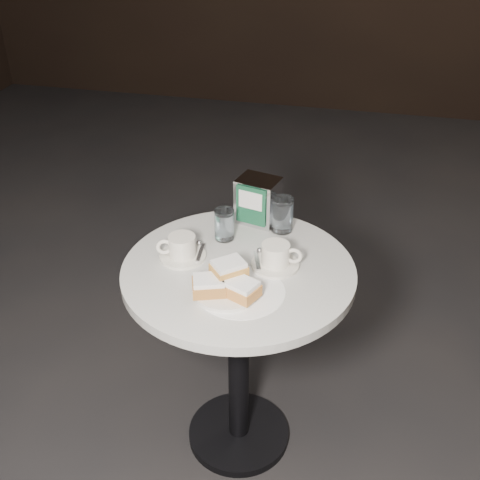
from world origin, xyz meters
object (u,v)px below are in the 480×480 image
Objects in this scene: beignet_plate at (226,285)px; water_glass_left at (224,225)px; coffee_cup_right at (276,257)px; cafe_table at (239,319)px; napkin_dispenser at (258,200)px; coffee_cup_left at (182,248)px; water_glass_right at (282,215)px.

beignet_plate is 0.30m from water_glass_left.
coffee_cup_right is 1.53× the size of water_glass_left.
water_glass_left is at bearing 118.23° from cafe_table.
cafe_table is at bearing -61.77° from water_glass_left.
coffee_cup_right is 1.02× the size of napkin_dispenser.
cafe_table is 4.77× the size of coffee_cup_right.
napkin_dispenser reaches higher than coffee_cup_right.
napkin_dispenser is at bearing 90.01° from cafe_table.
beignet_plate is 1.29× the size of coffee_cup_right.
coffee_cup_right is (0.11, 0.03, 0.23)m from cafe_table.
coffee_cup_left is 0.33m from napkin_dispenser.
beignet_plate is (-0.00, -0.13, 0.23)m from cafe_table.
coffee_cup_right is at bearing 56.55° from beignet_plate.
coffee_cup_left is (-0.18, 0.15, -0.00)m from beignet_plate.
napkin_dispenser is (0.00, 0.42, 0.04)m from beignet_plate.
coffee_cup_right is 0.28m from napkin_dispenser.
coffee_cup_right is 1.36× the size of water_glass_right.
cafe_table is 0.30m from water_glass_left.
coffee_cup_left is 0.35m from water_glass_right.
water_glass_right is (-0.02, 0.21, 0.02)m from coffee_cup_right.
napkin_dispenser is (0.18, 0.27, 0.05)m from coffee_cup_left.
beignet_plate is at bearing -60.72° from coffee_cup_left.
cafe_table is 0.36m from water_glass_right.
water_glass_right is at bearing -10.53° from napkin_dispenser.
coffee_cup_left is at bearing -125.86° from water_glass_left.
water_glass_left is at bearing 33.56° from coffee_cup_left.
coffee_cup_left is 1.20× the size of napkin_dispenser.
cafe_table is 0.27m from beignet_plate.
coffee_cup_left is 1.18× the size of coffee_cup_right.
water_glass_left is 0.89× the size of water_glass_right.
napkin_dispenser reaches higher than water_glass_left.
coffee_cup_right is (0.29, 0.02, 0.00)m from coffee_cup_left.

